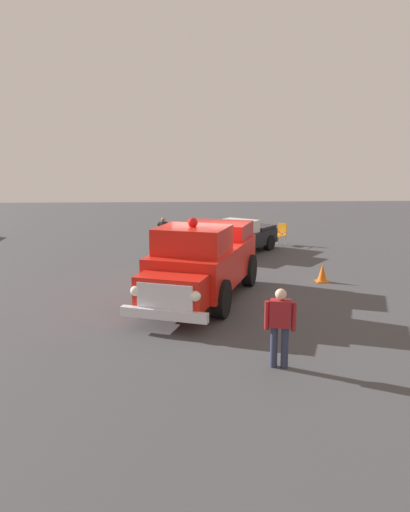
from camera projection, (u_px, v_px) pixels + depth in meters
The scene contains 9 objects.
ground_plane at pixel (213, 293), 15.93m from camera, with size 60.00×60.00×0.00m, color #424244.
vintage_fire_truck at pixel (203, 260), 15.06m from camera, with size 6.33×4.11×2.59m.
classic_hot_rod at pixel (238, 236), 22.13m from camera, with size 4.58×4.14×1.46m.
lawn_chair_near_truck at pixel (163, 232), 24.37m from camera, with size 0.69×0.69×1.02m.
lawn_chair_by_car at pixel (281, 232), 24.20m from camera, with size 0.69×0.69×1.02m.
lawn_chair_spare at pixel (170, 253), 19.33m from camera, with size 0.68×0.68×1.02m.
spectator_seated at pixel (165, 230), 24.27m from camera, with size 0.63×0.65×1.29m.
spectator_standing at pixel (280, 323), 10.25m from camera, with size 0.36×0.64×1.68m.
traffic_cone at pixel (322, 273), 17.27m from camera, with size 0.40×0.40×0.64m.
Camera 1 is at (15.33, -1.02, 4.35)m, focal length 35.48 mm.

